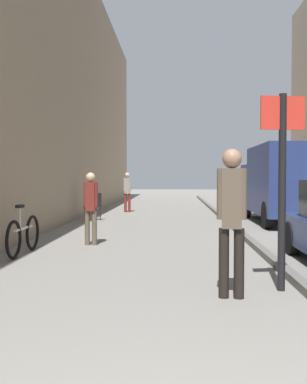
{
  "coord_description": "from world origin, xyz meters",
  "views": [
    {
      "loc": [
        -0.14,
        -1.31,
        1.52
      ],
      "look_at": [
        -0.69,
        10.79,
        1.1
      ],
      "focal_mm": 42.9,
      "sensor_mm": 36.0,
      "label": 1
    }
  ],
  "objects": [
    {
      "name": "building_facade_left",
      "position": [
        -5.21,
        12.0,
        4.95
      ],
      "size": [
        3.21,
        40.0,
        9.91
      ],
      "primitive_type": "cube",
      "color": "gray",
      "rests_on": "ground_plane"
    },
    {
      "name": "kerb_strip",
      "position": [
        1.58,
        12.0,
        0.06
      ],
      "size": [
        0.16,
        40.0,
        0.12
      ],
      "primitive_type": "cube",
      "color": "#615F5B",
      "rests_on": "ground_plane"
    },
    {
      "name": "pedestrian_mid_block",
      "position": [
        -2.13,
        18.03,
        0.97
      ],
      "size": [
        0.33,
        0.22,
        1.68
      ],
      "rotation": [
        0.0,
        0.0,
        -0.02
      ],
      "color": "maroon",
      "rests_on": "ground_plane"
    },
    {
      "name": "pedestrian_far_crossing",
      "position": [
        0.57,
        4.39,
        1.07
      ],
      "size": [
        0.37,
        0.24,
        1.86
      ],
      "rotation": [
        0.0,
        0.0,
        -0.11
      ],
      "color": "black",
      "rests_on": "ground_plane"
    },
    {
      "name": "street_sign_post",
      "position": [
        1.28,
        4.8,
        1.55
      ],
      "size": [
        0.6,
        0.13,
        2.6
      ],
      "rotation": [
        0.0,
        0.0,
        3.31
      ],
      "color": "black",
      "rests_on": "ground_plane"
    },
    {
      "name": "ground_plane",
      "position": [
        0.0,
        12.0,
        0.0
      ],
      "size": [
        80.0,
        80.0,
        0.0
      ],
      "primitive_type": "plane",
      "color": "gray"
    },
    {
      "name": "cafe_chair_near_window",
      "position": [
        -2.9,
        14.36,
        0.55
      ],
      "size": [
        0.61,
        0.61,
        0.94
      ],
      "rotation": [
        0.0,
        0.0,
        0.94
      ],
      "color": "black",
      "rests_on": "ground_plane"
    },
    {
      "name": "bicycle_leaning",
      "position": [
        -3.06,
        7.42,
        0.38
      ],
      "size": [
        0.1,
        1.77,
        0.98
      ],
      "rotation": [
        0.0,
        0.0,
        -0.02
      ],
      "color": "black",
      "rests_on": "ground_plane"
    },
    {
      "name": "delivery_van",
      "position": [
        3.42,
        13.8,
        1.33
      ],
      "size": [
        1.98,
        5.33,
        2.48
      ],
      "rotation": [
        0.0,
        0.0,
        -0.0
      ],
      "color": "navy",
      "rests_on": "ground_plane"
    },
    {
      "name": "pedestrian_main_foreground",
      "position": [
        -1.98,
        8.69,
        0.93
      ],
      "size": [
        0.32,
        0.21,
        1.6
      ],
      "rotation": [
        0.0,
        0.0,
        -0.05
      ],
      "color": "brown",
      "rests_on": "ground_plane"
    }
  ]
}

